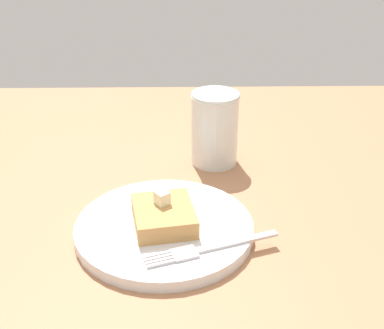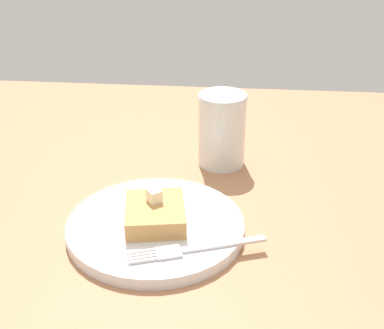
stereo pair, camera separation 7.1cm
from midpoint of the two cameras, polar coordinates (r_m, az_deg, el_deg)
The scene contains 6 objects.
table_surface at distance 66.50cm, azimuth -5.32°, elevation -8.27°, with size 105.98×105.98×2.29cm, color #AC7550.
plate at distance 65.47cm, azimuth -6.14°, elevation -6.82°, with size 21.61×21.61×1.47cm.
toast_slice_center at distance 64.48cm, azimuth -6.21°, elevation -5.52°, with size 7.06×8.17×2.31cm, color tan.
butter_pat_primary at distance 64.17cm, azimuth -6.41°, elevation -3.64°, with size 1.62×1.45×1.62cm, color #F2EFC7.
fork at distance 60.32cm, azimuth -2.11°, elevation -9.13°, with size 15.57×6.66×0.36cm.
syrup_jar at distance 79.77cm, azimuth -0.14°, elevation 3.41°, with size 7.21×7.21×11.06cm.
Camera 1 is at (1.56, -53.74, 40.17)cm, focal length 50.00 mm.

